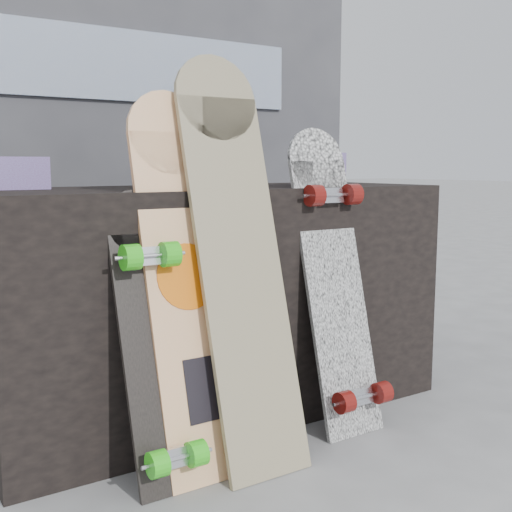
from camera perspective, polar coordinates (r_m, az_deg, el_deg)
ground at (r=2.02m, az=3.83°, el=-17.64°), size 60.00×60.00×0.00m
vendor_table at (r=2.29m, az=-3.64°, el=-3.92°), size 1.60×0.60×0.80m
booth at (r=3.01m, az=-11.92°, el=12.24°), size 2.40×0.22×2.20m
merch_box_purple at (r=2.14m, az=-20.57°, el=6.91°), size 0.18×0.12×0.10m
merch_box_small at (r=2.43m, az=5.67°, el=7.70°), size 0.14×0.14×0.12m
merch_box_flat at (r=2.29m, az=-6.90°, el=6.91°), size 0.22×0.10×0.06m
longboard_geisha at (r=1.83m, az=-6.26°, el=-1.35°), size 0.25×0.29×1.09m
longboard_celtic at (r=1.87m, az=-1.63°, el=0.87°), size 0.27×0.36×1.21m
longboard_cascadia at (r=2.13m, az=7.09°, el=-1.68°), size 0.23×0.33×1.00m
skateboard_dark at (r=1.77m, az=-8.97°, el=-7.22°), size 0.18×0.30×0.81m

